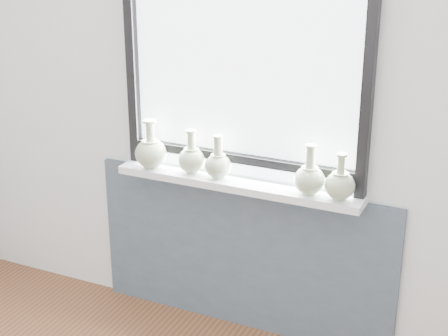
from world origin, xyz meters
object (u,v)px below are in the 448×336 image
at_px(vase_c, 218,164).
at_px(vase_a, 151,152).
at_px(vase_e, 340,184).
at_px(vase_b, 192,158).
at_px(vase_d, 309,178).
at_px(windowsill, 237,183).

bearing_deg(vase_c, vase_a, -177.64).
distance_m(vase_a, vase_e, 1.03).
xyz_separation_m(vase_b, vase_c, (0.16, -0.01, -0.00)).
height_order(vase_c, vase_d, vase_d).
bearing_deg(vase_e, vase_a, -179.61).
bearing_deg(vase_a, vase_b, 6.89).
bearing_deg(vase_d, windowsill, 177.36).
relative_size(vase_b, vase_d, 0.93).
distance_m(windowsill, vase_d, 0.40).
bearing_deg(vase_a, vase_c, 2.36).
distance_m(windowsill, vase_a, 0.50).
xyz_separation_m(vase_b, vase_e, (0.80, -0.02, -0.00)).
relative_size(vase_a, vase_e, 1.15).
relative_size(windowsill, vase_b, 5.70).
distance_m(vase_c, vase_e, 0.64).
height_order(windowsill, vase_b, vase_b).
height_order(vase_d, vase_e, vase_d).
distance_m(vase_d, vase_e, 0.15).
height_order(windowsill, vase_c, vase_c).
height_order(vase_a, vase_e, vase_a).
height_order(vase_a, vase_d, vase_a).
relative_size(vase_a, vase_c, 1.16).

